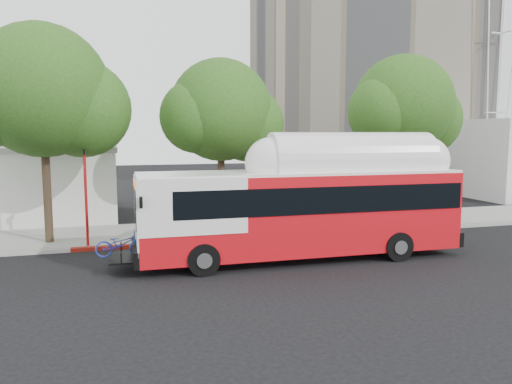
% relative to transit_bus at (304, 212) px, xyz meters
% --- Properties ---
extents(ground, '(120.00, 120.00, 0.00)m').
position_rel_transit_bus_xyz_m(ground, '(-1.06, -0.06, -1.89)').
color(ground, black).
rests_on(ground, ground).
extents(sidewalk, '(60.00, 5.00, 0.15)m').
position_rel_transit_bus_xyz_m(sidewalk, '(-1.06, 6.44, -1.82)').
color(sidewalk, gray).
rests_on(sidewalk, ground).
extents(curb_strip, '(60.00, 0.30, 0.15)m').
position_rel_transit_bus_xyz_m(curb_strip, '(-1.06, 3.84, -1.82)').
color(curb_strip, gray).
rests_on(curb_strip, ground).
extents(red_curb_segment, '(10.00, 0.32, 0.16)m').
position_rel_transit_bus_xyz_m(red_curb_segment, '(-4.06, 3.84, -1.81)').
color(red_curb_segment, maroon).
rests_on(red_curb_segment, ground).
extents(street_tree_left, '(6.67, 5.80, 9.74)m').
position_rel_transit_bus_xyz_m(street_tree_left, '(-9.59, 5.50, 4.71)').
color(street_tree_left, '#2D2116').
rests_on(street_tree_left, ground).
extents(street_tree_mid, '(5.75, 5.00, 8.62)m').
position_rel_transit_bus_xyz_m(street_tree_mid, '(-1.65, 6.00, 4.01)').
color(street_tree_mid, '#2D2116').
rests_on(street_tree_mid, ground).
extents(street_tree_right, '(6.21, 5.40, 9.18)m').
position_rel_transit_bus_xyz_m(street_tree_right, '(8.38, 5.80, 4.36)').
color(street_tree_right, '#2D2116').
rests_on(street_tree_right, ground).
extents(apartment_tower, '(18.00, 18.00, 37.00)m').
position_rel_transit_bus_xyz_m(apartment_tower, '(16.94, 27.94, 15.72)').
color(apartment_tower, tan).
rests_on(apartment_tower, ground).
extents(transit_bus, '(13.74, 3.09, 4.05)m').
position_rel_transit_bus_xyz_m(transit_bus, '(0.00, 0.00, 0.00)').
color(transit_bus, red).
rests_on(transit_bus, ground).
extents(signal_pole, '(0.12, 0.41, 4.33)m').
position_rel_transit_bus_xyz_m(signal_pole, '(-8.37, 4.18, 0.33)').
color(signal_pole, '#B11214').
rests_on(signal_pole, ground).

